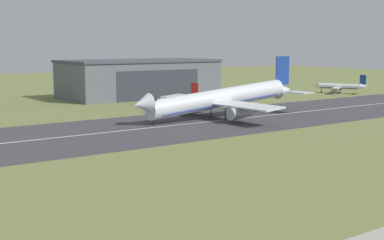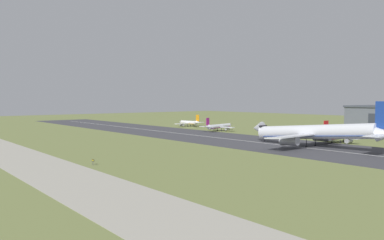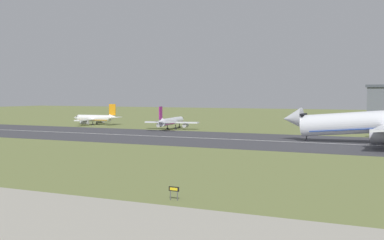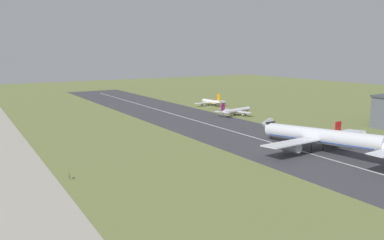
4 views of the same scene
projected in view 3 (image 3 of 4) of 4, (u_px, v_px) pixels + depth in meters
name	position (u px, v px, depth m)	size (l,w,h in m)	color
ground_plane	(165.00, 170.00, 84.41)	(670.82, 670.82, 0.00)	olive
runway_strip	(275.00, 141.00, 134.21)	(430.82, 44.75, 0.06)	#3D3D42
runway_centreline	(275.00, 141.00, 134.21)	(387.74, 0.70, 0.01)	silver
taxiway_road	(9.00, 209.00, 55.40)	(323.11, 17.87, 0.05)	#A8A393
airplane_parked_west	(95.00, 118.00, 205.35)	(19.18, 24.16, 8.03)	white
airplane_parked_far_east	(171.00, 122.00, 178.79)	(18.64, 25.93, 7.94)	silver
runway_sign	(174.00, 190.00, 60.02)	(1.28, 0.13, 1.56)	#4C4C51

